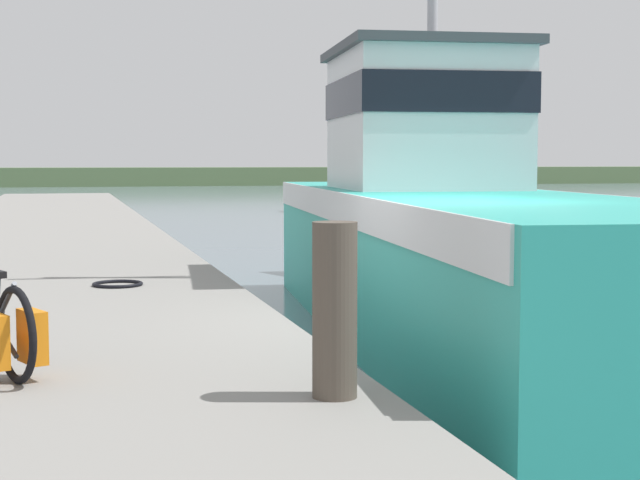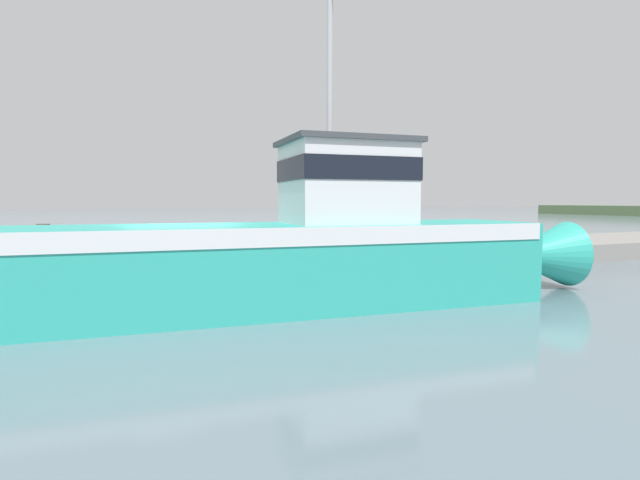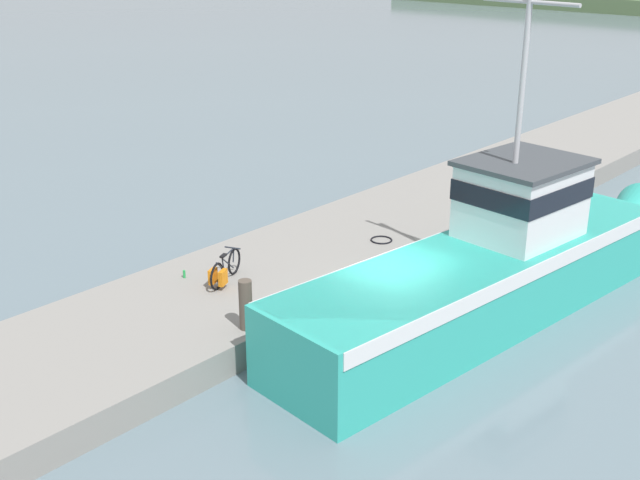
# 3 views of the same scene
# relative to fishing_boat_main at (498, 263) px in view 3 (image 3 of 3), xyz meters

# --- Properties ---
(ground_plane) EXTENTS (320.00, 320.00, 0.00)m
(ground_plane) POSITION_rel_fishing_boat_main_xyz_m (-1.27, -2.84, -1.38)
(ground_plane) COLOR slate
(dock_pier) EXTENTS (4.92, 80.00, 0.72)m
(dock_pier) POSITION_rel_fishing_boat_main_xyz_m (-5.07, -2.84, -1.02)
(dock_pier) COLOR gray
(dock_pier) RESTS_ON ground_plane
(fishing_boat_main) EXTENTS (4.09, 14.59, 8.92)m
(fishing_boat_main) POSITION_rel_fishing_boat_main_xyz_m (0.00, 0.00, 0.00)
(fishing_boat_main) COLOR teal
(fishing_boat_main) RESTS_ON ground_plane
(bicycle_touring) EXTENTS (0.81, 1.62, 0.78)m
(bicycle_touring) POSITION_rel_fishing_boat_main_xyz_m (-5.28, -4.50, -0.30)
(bicycle_touring) COLOR black
(bicycle_touring) RESTS_ON dock_pier
(mooring_post) EXTENTS (0.30, 0.30, 1.19)m
(mooring_post) POSITION_rel_fishing_boat_main_xyz_m (-3.03, -5.81, -0.06)
(mooring_post) COLOR #51473D
(mooring_post) RESTS_ON dock_pier
(hose_coil) EXTENTS (0.64, 0.64, 0.04)m
(hose_coil) POSITION_rel_fishing_boat_main_xyz_m (-4.14, 0.60, -0.63)
(hose_coil) COLOR black
(hose_coil) RESTS_ON dock_pier
(water_bottle_on_curb) EXTENTS (0.07, 0.07, 0.21)m
(water_bottle_on_curb) POSITION_rel_fishing_boat_main_xyz_m (-6.32, -4.94, -0.55)
(water_bottle_on_curb) COLOR green
(water_bottle_on_curb) RESTS_ON dock_pier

